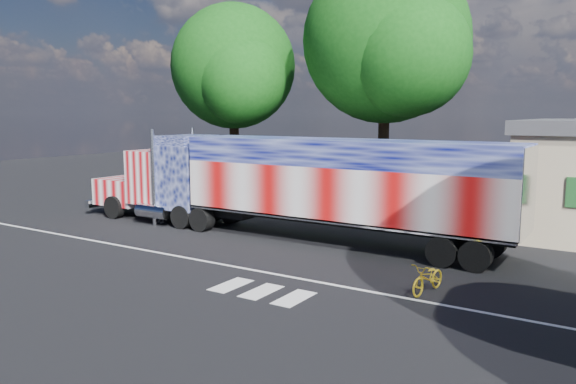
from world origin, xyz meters
The scene contains 8 objects.
ground centered at (0.00, 0.00, 0.00)m, with size 100.00×100.00×0.00m, color black.
lane_markings centered at (1.71, -3.77, 0.01)m, with size 30.00×2.67×0.01m.
semi_truck centered at (0.44, 2.25, 2.44)m, with size 22.25×3.51×4.74m.
coach_bus centered at (-3.42, 9.07, 1.92)m, with size 12.76×2.97×3.71m.
woman centered at (-6.69, 1.50, 0.92)m, with size 0.67×0.44×1.84m, color slate.
bicycle centered at (8.40, -2.14, 0.48)m, with size 0.63×1.81×0.95m, color gold.
tree_nw_a centered at (-12.05, 14.60, 8.82)m, with size 9.52×9.06×13.41m.
tree_n_mid centered at (-0.46, 15.42, 10.02)m, with size 11.02×10.50×15.33m.
Camera 1 is at (13.75, -18.53, 5.49)m, focal length 35.00 mm.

